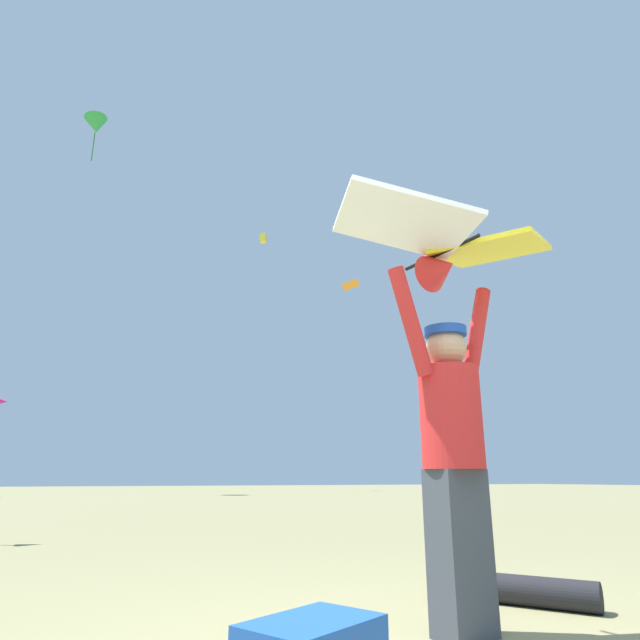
{
  "coord_description": "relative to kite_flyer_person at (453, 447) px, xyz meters",
  "views": [
    {
      "loc": [
        -1.53,
        -2.17,
        0.77
      ],
      "look_at": [
        0.36,
        2.16,
        2.15
      ],
      "focal_mm": 30.63,
      "sensor_mm": 36.0,
      "label": 1
    }
  ],
  "objects": [
    {
      "name": "distant_kite_green_low_right",
      "position": [
        -2.96,
        29.04,
        20.45
      ],
      "size": [
        1.99,
        1.91,
        3.1
      ],
      "color": "green"
    },
    {
      "name": "spare_kite_bag",
      "position": [
        0.78,
        0.48,
        -0.85
      ],
      "size": [
        0.7,
        0.91,
        0.18
      ],
      "primitive_type": "cylinder",
      "rotation": [
        0.0,
        1.57,
        2.17
      ],
      "color": "black",
      "rests_on": "ground"
    },
    {
      "name": "distant_kite_orange_overhead_distant",
      "position": [
        8.59,
        18.07,
        8.22
      ],
      "size": [
        0.85,
        0.87,
        0.38
      ],
      "color": "orange"
    },
    {
      "name": "kite_flyer_person",
      "position": [
        0.0,
        0.0,
        0.0
      ],
      "size": [
        0.81,
        0.39,
        1.92
      ],
      "color": "#424751",
      "rests_on": "ground"
    },
    {
      "name": "distant_kite_yellow_high_right",
      "position": [
        9.47,
        34.31,
        17.49
      ],
      "size": [
        0.59,
        0.65,
        0.74
      ],
      "color": "yellow"
    },
    {
      "name": "held_stunt_kite",
      "position": [
        0.01,
        -0.06,
        1.17
      ],
      "size": [
        1.62,
        0.96,
        0.39
      ],
      "color": "black"
    }
  ]
}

